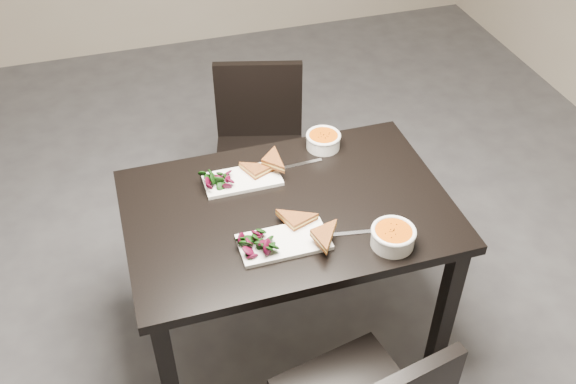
# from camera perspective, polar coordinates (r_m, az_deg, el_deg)

# --- Properties ---
(ground) EXTENTS (5.00, 5.00, 0.00)m
(ground) POSITION_cam_1_polar(r_m,az_deg,el_deg) (3.13, -4.39, -8.00)
(ground) COLOR #47474C
(ground) RESTS_ON ground
(table) EXTENTS (1.20, 0.80, 0.75)m
(table) POSITION_cam_1_polar(r_m,az_deg,el_deg) (2.45, -0.00, -3.00)
(table) COLOR black
(table) RESTS_ON ground
(chair_far) EXTENTS (0.52, 0.52, 0.85)m
(chair_far) POSITION_cam_1_polar(r_m,az_deg,el_deg) (3.15, -2.53, 4.52)
(chair_far) COLOR black
(chair_far) RESTS_ON ground
(plate_near) EXTENTS (0.31, 0.16, 0.02)m
(plate_near) POSITION_cam_1_polar(r_m,az_deg,el_deg) (2.23, -0.36, -4.46)
(plate_near) COLOR white
(plate_near) RESTS_ON table
(sandwich_near) EXTENTS (0.19, 0.16, 0.05)m
(sandwich_near) POSITION_cam_1_polar(r_m,az_deg,el_deg) (2.23, 1.12, -3.25)
(sandwich_near) COLOR #9A4F20
(sandwich_near) RESTS_ON plate_near
(salad_near) EXTENTS (0.10, 0.09, 0.04)m
(salad_near) POSITION_cam_1_polar(r_m,az_deg,el_deg) (2.20, -2.87, -4.45)
(salad_near) COLOR black
(salad_near) RESTS_ON plate_near
(soup_bowl_near) EXTENTS (0.16, 0.16, 0.07)m
(soup_bowl_near) POSITION_cam_1_polar(r_m,az_deg,el_deg) (2.24, 9.28, -3.86)
(soup_bowl_near) COLOR white
(soup_bowl_near) RESTS_ON table
(cutlery_near) EXTENTS (0.18, 0.05, 0.00)m
(cutlery_near) POSITION_cam_1_polar(r_m,az_deg,el_deg) (2.28, 5.43, -3.66)
(cutlery_near) COLOR silver
(cutlery_near) RESTS_ON table
(plate_far) EXTENTS (0.30, 0.15, 0.01)m
(plate_far) POSITION_cam_1_polar(r_m,az_deg,el_deg) (2.49, -4.08, 1.11)
(plate_far) COLOR white
(plate_far) RESTS_ON table
(sandwich_far) EXTENTS (0.18, 0.16, 0.05)m
(sandwich_far) POSITION_cam_1_polar(r_m,az_deg,el_deg) (2.47, -2.57, 1.75)
(sandwich_far) COLOR #9A4F20
(sandwich_far) RESTS_ON plate_far
(salad_far) EXTENTS (0.09, 0.08, 0.04)m
(salad_far) POSITION_cam_1_polar(r_m,az_deg,el_deg) (2.46, -6.37, 1.18)
(salad_far) COLOR black
(salad_far) RESTS_ON plate_far
(soup_bowl_far) EXTENTS (0.14, 0.14, 0.06)m
(soup_bowl_far) POSITION_cam_1_polar(r_m,az_deg,el_deg) (2.65, 3.14, 4.64)
(soup_bowl_far) COLOR white
(soup_bowl_far) RESTS_ON table
(cutlery_far) EXTENTS (0.18, 0.03, 0.00)m
(cutlery_far) POSITION_cam_1_polar(r_m,az_deg,el_deg) (2.57, 1.13, 2.48)
(cutlery_far) COLOR silver
(cutlery_far) RESTS_ON table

